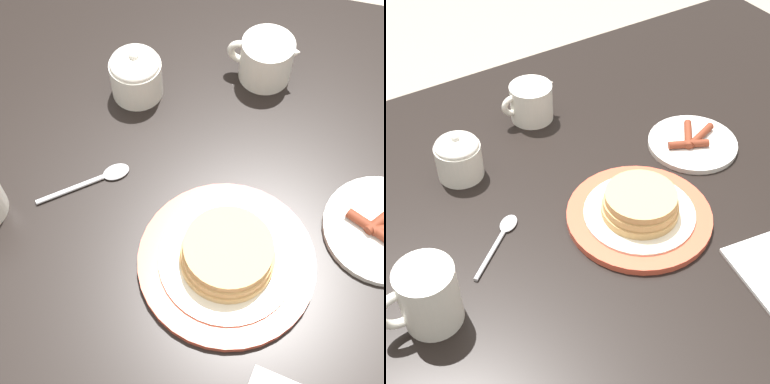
# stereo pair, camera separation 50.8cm
# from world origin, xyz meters

# --- Properties ---
(dining_table) EXTENTS (1.48, 1.05, 0.75)m
(dining_table) POSITION_xyz_m (0.00, 0.00, 0.64)
(dining_table) COLOR black
(dining_table) RESTS_ON ground_plane
(pancake_plate) EXTENTS (0.23, 0.23, 0.06)m
(pancake_plate) POSITION_xyz_m (-0.04, 0.02, 0.76)
(pancake_plate) COLOR #DB5138
(pancake_plate) RESTS_ON dining_table
(side_plate_bacon) EXTENTS (0.16, 0.16, 0.02)m
(side_plate_bacon) POSITION_xyz_m (-0.24, -0.08, 0.75)
(side_plate_bacon) COLOR silver
(side_plate_bacon) RESTS_ON dining_table
(coffee_mug) EXTENTS (0.11, 0.08, 0.10)m
(coffee_mug) POSITION_xyz_m (0.31, 0.02, 0.80)
(coffee_mug) COLOR silver
(coffee_mug) RESTS_ON dining_table
(creamer_pitcher) EXTENTS (0.12, 0.08, 0.08)m
(creamer_pitcher) POSITION_xyz_m (-0.03, -0.32, 0.78)
(creamer_pitcher) COLOR silver
(creamer_pitcher) RESTS_ON dining_table
(sugar_bowl) EXTENTS (0.08, 0.08, 0.09)m
(sugar_bowl) POSITION_xyz_m (0.16, -0.23, 0.79)
(sugar_bowl) COLOR silver
(sugar_bowl) RESTS_ON dining_table
(spoon) EXTENTS (0.12, 0.10, 0.01)m
(spoon) POSITION_xyz_m (0.17, -0.07, 0.75)
(spoon) COLOR silver
(spoon) RESTS_ON dining_table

